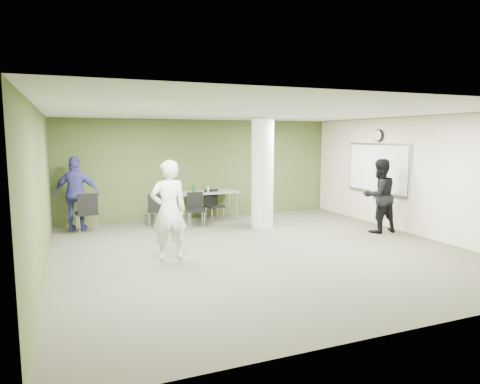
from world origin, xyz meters
name	(u,v)px	position (x,y,z in m)	size (l,w,h in m)	color
floor	(259,250)	(0.00, 0.00, 0.00)	(8.00, 8.00, 0.00)	#4B4C3B
ceiling	(260,112)	(0.00, 0.00, 2.80)	(8.00, 8.00, 0.00)	white
wall_back	(202,169)	(0.00, 4.00, 1.40)	(8.00, 0.02, 2.80)	#415829
wall_left	(41,192)	(-4.00, 0.00, 1.40)	(0.02, 8.00, 2.80)	#415829
wall_right_cream	(414,176)	(4.00, 0.00, 1.40)	(0.02, 8.00, 2.80)	beige
column	(262,173)	(1.00, 2.00, 1.40)	(0.56, 0.56, 2.80)	silver
whiteboard	(377,168)	(3.92, 1.20, 1.50)	(0.05, 2.30, 1.30)	silver
wall_clock	(378,135)	(3.92, 1.20, 2.35)	(0.06, 0.32, 0.32)	black
folding_table	(207,193)	(0.00, 3.49, 0.76)	(1.70, 0.76, 1.06)	gray
wastebasket	(150,218)	(-1.59, 3.55, 0.15)	(0.26, 0.26, 0.30)	#4C4C4C
chair_back_left	(87,210)	(-3.18, 2.99, 0.57)	(0.54, 0.54, 0.98)	black
chair_back_right	(157,208)	(-1.51, 3.00, 0.52)	(0.52, 0.52, 0.89)	black
chair_table_left	(196,207)	(-0.53, 2.81, 0.51)	(0.49, 0.49, 0.88)	black
chair_table_right	(213,203)	(0.10, 3.26, 0.51)	(0.50, 0.50, 0.87)	black
woman_white	(169,210)	(-1.85, 0.04, 0.95)	(0.69, 0.45, 1.89)	white
man_black	(379,196)	(3.40, 0.45, 0.90)	(0.87, 0.68, 1.79)	black
man_blue	(76,194)	(-3.40, 3.40, 0.92)	(1.08, 0.45, 1.84)	#3F409C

